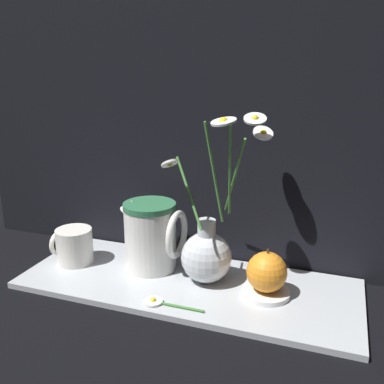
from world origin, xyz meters
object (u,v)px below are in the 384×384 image
yellow_mug (74,245)px  ceramic_pitcher (152,233)px  orange_fruit (267,272)px  vase_with_flowers (207,251)px

yellow_mug → ceramic_pitcher: (0.18, 0.03, 0.04)m
yellow_mug → ceramic_pitcher: bearing=10.1°
ceramic_pitcher → orange_fruit: ceramic_pitcher is taller
vase_with_flowers → orange_fruit: bearing=-7.6°
vase_with_flowers → orange_fruit: size_ratio=3.99×
vase_with_flowers → ceramic_pitcher: 0.13m
vase_with_flowers → yellow_mug: (-0.31, -0.01, -0.03)m
vase_with_flowers → orange_fruit: vase_with_flowers is taller
vase_with_flowers → ceramic_pitcher: size_ratio=2.16×
yellow_mug → orange_fruit: size_ratio=1.05×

